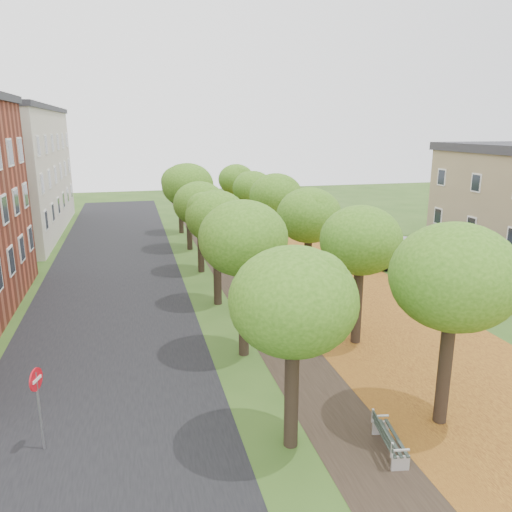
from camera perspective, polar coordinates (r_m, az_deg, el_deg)
ground at (r=15.92m, az=11.96°, el=-19.21°), size 120.00×120.00×0.00m
street_asphalt at (r=28.20m, az=-16.13°, el=-4.12°), size 8.00×70.00×0.01m
footpath at (r=28.83m, az=-1.08°, el=-3.11°), size 3.20×70.00×0.01m
leaf_verge at (r=30.30m, az=8.18°, el=-2.38°), size 7.50×70.00×0.01m
parking_lot at (r=35.14m, az=20.50°, el=-0.80°), size 9.00×16.00×0.01m
tree_row_west at (r=27.40m, az=-5.63°, el=5.49°), size 3.43×33.43×5.97m
tree_row_east at (r=28.49m, az=4.01°, el=5.87°), size 3.43×33.43×5.97m
bench at (r=15.12m, az=14.88°, el=-19.46°), size 0.78×1.81×0.83m
street_sign at (r=15.25m, az=-23.72°, el=-13.90°), size 0.25×0.63×2.47m
car_silver at (r=27.84m, az=27.17°, el=-3.80°), size 4.74×2.74×1.52m
car_red at (r=30.63m, az=21.93°, el=-1.80°), size 4.17×1.52×1.37m
car_grey at (r=33.16m, az=17.59°, el=-0.11°), size 5.50×3.31×1.49m
car_white at (r=36.12m, az=16.92°, el=1.01°), size 5.16×2.90×1.36m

